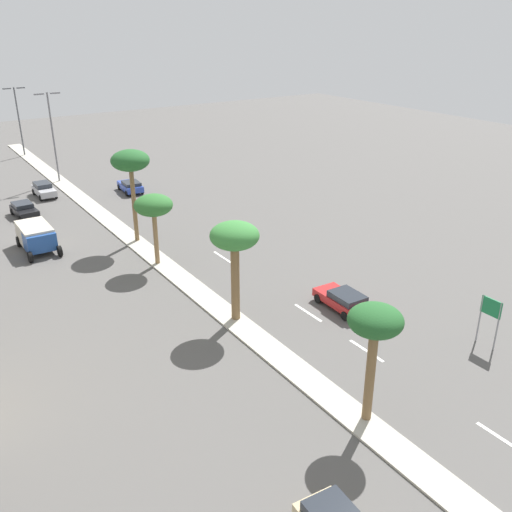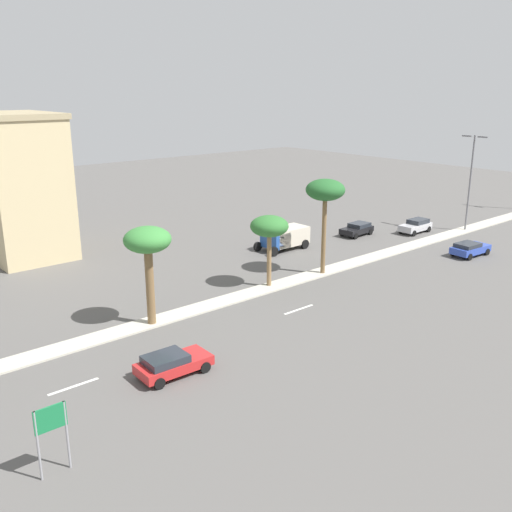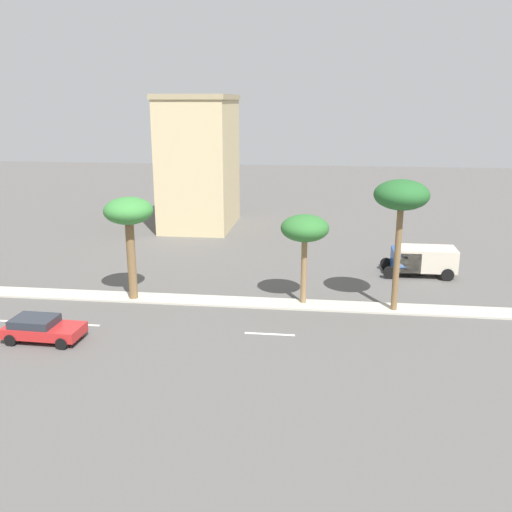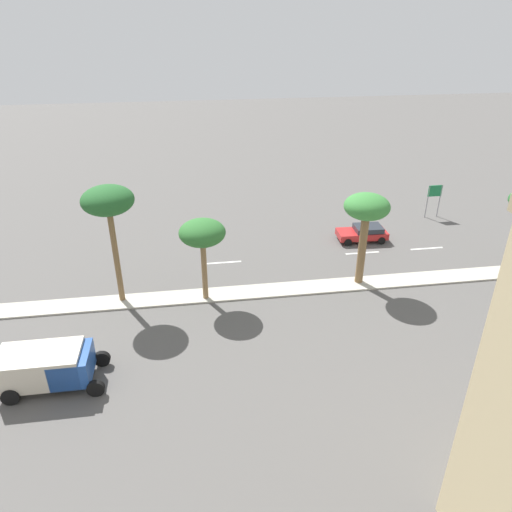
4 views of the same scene
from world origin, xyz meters
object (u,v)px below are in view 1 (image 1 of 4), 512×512
at_px(sedan_silver_leading, 44,189).
at_px(box_truck, 37,237).
at_px(street_lamp_left, 18,116).
at_px(sedan_blue_right, 130,186).
at_px(sedan_black_left, 24,209).
at_px(palm_tree_left, 375,326).
at_px(street_lamp_far, 52,131).
at_px(palm_tree_outboard, 235,240).
at_px(palm_tree_far, 153,206).
at_px(directional_road_sign, 490,313).
at_px(sedan_red_inboard, 343,299).
at_px(palm_tree_near, 130,163).

bearing_deg(sedan_silver_leading, box_truck, -106.10).
bearing_deg(box_truck, street_lamp_left, 78.95).
bearing_deg(sedan_blue_right, sedan_black_left, -170.49).
bearing_deg(sedan_blue_right, sedan_silver_leading, 156.15).
height_order(palm_tree_left, street_lamp_left, street_lamp_left).
height_order(street_lamp_far, sedan_silver_leading, street_lamp_far).
height_order(sedan_blue_right, box_truck, box_truck).
xyz_separation_m(street_lamp_far, sedan_silver_leading, (-3.02, -5.04, -5.35)).
relative_size(palm_tree_left, box_truck, 1.17).
height_order(palm_tree_left, street_lamp_far, street_lamp_far).
relative_size(palm_tree_outboard, palm_tree_far, 1.17).
relative_size(street_lamp_far, sedan_black_left, 2.61).
xyz_separation_m(directional_road_sign, palm_tree_outboard, (-10.87, 10.95, 3.38)).
height_order(directional_road_sign, sedan_red_inboard, directional_road_sign).
height_order(palm_tree_left, palm_tree_outboard, palm_tree_outboard).
xyz_separation_m(sedan_black_left, sedan_blue_right, (11.96, 2.00, 0.01)).
height_order(palm_tree_outboard, palm_tree_far, palm_tree_outboard).
bearing_deg(palm_tree_near, box_truck, 160.66).
bearing_deg(sedan_black_left, palm_tree_outboard, -77.18).
xyz_separation_m(sedan_red_inboard, sedan_blue_right, (-1.52, 33.96, 0.01)).
distance_m(palm_tree_left, box_truck, 32.54).
relative_size(palm_tree_near, sedan_silver_leading, 1.98).
xyz_separation_m(palm_tree_left, sedan_red_inboard, (6.67, 9.18, -4.58)).
relative_size(palm_tree_outboard, sedan_silver_leading, 1.63).
height_order(street_lamp_left, sedan_blue_right, street_lamp_left).
height_order(palm_tree_outboard, street_lamp_far, street_lamp_far).
xyz_separation_m(palm_tree_far, palm_tree_near, (0.59, 5.61, 2.20)).
distance_m(directional_road_sign, palm_tree_outboard, 15.80).
bearing_deg(palm_tree_far, street_lamp_far, 89.35).
relative_size(palm_tree_near, box_truck, 1.52).
bearing_deg(sedan_red_inboard, palm_tree_near, 109.30).
xyz_separation_m(palm_tree_near, street_lamp_far, (-0.26, 23.38, -0.94)).
bearing_deg(sedan_red_inboard, palm_tree_far, 118.16).
relative_size(palm_tree_near, sedan_black_left, 2.03).
xyz_separation_m(directional_road_sign, sedan_silver_leading, (-14.11, 45.93, -1.46)).
relative_size(palm_tree_outboard, street_lamp_far, 0.64).
bearing_deg(palm_tree_outboard, street_lamp_far, 90.32).
relative_size(street_lamp_far, sedan_silver_leading, 2.54).
bearing_deg(box_truck, street_lamp_far, 69.97).
xyz_separation_m(directional_road_sign, palm_tree_left, (-10.71, -0.99, 3.06)).
xyz_separation_m(street_lamp_far, sedan_red_inboard, (7.05, -42.77, -5.41)).
height_order(directional_road_sign, palm_tree_far, palm_tree_far).
height_order(palm_tree_far, palm_tree_near, palm_tree_near).
bearing_deg(palm_tree_outboard, sedan_red_inboard, -22.00).
distance_m(sedan_black_left, sedan_silver_leading, 6.71).
relative_size(palm_tree_left, sedan_black_left, 1.56).
height_order(sedan_red_inboard, sedan_blue_right, sedan_red_inboard).
bearing_deg(box_truck, sedan_silver_leading, 73.90).
relative_size(palm_tree_outboard, palm_tree_near, 0.83).
bearing_deg(sedan_black_left, palm_tree_left, -80.61).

